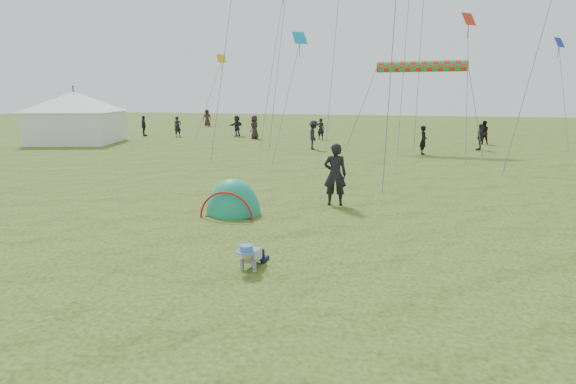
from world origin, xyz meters
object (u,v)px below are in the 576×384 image
(crawling_toddler, at_px, (251,255))
(event_marquee, at_px, (76,116))
(popup_tent, at_px, (233,214))
(standing_adult, at_px, (335,175))

(crawling_toddler, relative_size, event_marquee, 0.13)
(popup_tent, relative_size, standing_adult, 1.07)
(popup_tent, bearing_deg, crawling_toddler, -65.01)
(crawling_toddler, bearing_deg, standing_adult, 88.44)
(crawling_toddler, height_order, event_marquee, event_marquee)
(popup_tent, height_order, standing_adult, standing_adult)
(event_marquee, bearing_deg, crawling_toddler, -61.25)
(crawling_toddler, distance_m, event_marquee, 27.62)
(standing_adult, distance_m, event_marquee, 24.68)
(crawling_toddler, distance_m, standing_adult, 5.62)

